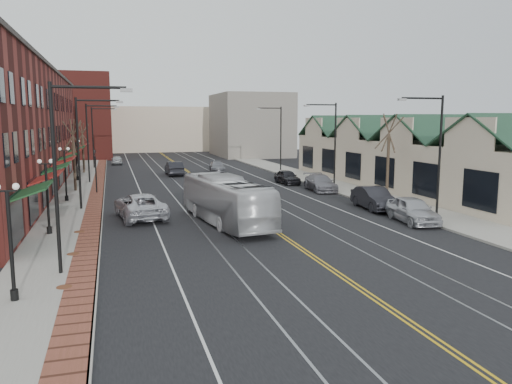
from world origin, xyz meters
TOP-DOWN VIEW (x-y plane):
  - ground at (0.00, 0.00)m, footprint 160.00×160.00m
  - sidewalk_left at (-12.00, 20.00)m, footprint 4.00×120.00m
  - sidewalk_right at (12.00, 20.00)m, footprint 4.00×120.00m
  - building_right at (18.00, 20.00)m, footprint 8.00×36.00m
  - backdrop_left at (-16.00, 70.00)m, footprint 14.00×18.00m
  - backdrop_mid at (0.00, 85.00)m, footprint 22.00×14.00m
  - backdrop_right at (15.00, 65.00)m, footprint 12.00×16.00m
  - streetlight_l_0 at (-11.05, 0.00)m, footprint 3.33×0.25m
  - streetlight_l_1 at (-11.05, 16.00)m, footprint 3.33×0.25m
  - streetlight_l_2 at (-11.05, 32.00)m, footprint 3.33×0.25m
  - streetlight_l_3 at (-11.05, 48.00)m, footprint 3.33×0.25m
  - streetlight_r_0 at (11.05, 6.00)m, footprint 3.33×0.25m
  - streetlight_r_1 at (11.05, 22.00)m, footprint 3.33×0.25m
  - streetlight_r_2 at (11.05, 38.00)m, footprint 3.33×0.25m
  - lamppost_l_0 at (-12.80, -3.00)m, footprint 0.84×0.28m
  - lamppost_l_1 at (-12.80, 8.00)m, footprint 0.84×0.28m
  - lamppost_l_2 at (-12.80, 20.00)m, footprint 0.84×0.28m
  - lamppost_l_3 at (-12.80, 34.00)m, footprint 0.84×0.28m
  - tree_left_near at (-12.50, 26.00)m, footprint 1.78×1.37m
  - tree_left_far at (-12.50, 42.00)m, footprint 1.66×1.28m
  - tree_right_mid at (12.50, 14.00)m, footprint 1.90×1.46m
  - manhole_near at (-11.20, -2.00)m, footprint 0.60×0.60m
  - manhole_mid at (-11.20, 3.00)m, footprint 0.60×0.60m
  - manhole_far at (-11.20, 8.00)m, footprint 0.60×0.60m
  - traffic_signal at (-10.60, 24.00)m, footprint 0.18×0.15m
  - transit_bus at (-2.33, 8.54)m, footprint 3.97×11.04m
  - parked_suv at (-7.50, 11.78)m, footprint 3.62×6.43m
  - parked_car_a at (9.30, 5.47)m, footprint 2.59×5.12m
  - parked_car_b at (9.30, 10.42)m, footprint 2.21×5.18m
  - parked_car_c at (9.30, 20.30)m, footprint 2.58×5.35m
  - parked_car_d at (8.07, 25.97)m, footprint 1.81×4.26m
  - distant_car_left at (-2.14, 37.10)m, footprint 1.81×4.96m
  - distant_car_right at (3.66, 40.05)m, footprint 2.32×4.61m
  - distant_car_far at (-8.50, 53.42)m, footprint 1.58×3.89m

SIDE VIEW (x-z plane):
  - ground at x=0.00m, z-range 0.00..0.00m
  - sidewalk_left at x=-12.00m, z-range 0.00..0.15m
  - sidewalk_right at x=12.00m, z-range 0.00..0.15m
  - manhole_near at x=-11.20m, z-range 0.15..0.17m
  - manhole_mid at x=-11.20m, z-range 0.15..0.17m
  - manhole_far at x=-11.20m, z-range 0.15..0.17m
  - distant_car_right at x=3.66m, z-range 0.00..1.29m
  - distant_car_far at x=-8.50m, z-range 0.00..1.32m
  - parked_car_d at x=8.07m, z-range 0.00..1.43m
  - parked_car_c at x=9.30m, z-range 0.00..1.50m
  - distant_car_left at x=-2.14m, z-range 0.00..1.62m
  - parked_car_b at x=9.30m, z-range 0.00..1.66m
  - parked_car_a at x=9.30m, z-range 0.00..1.67m
  - parked_suv at x=-7.50m, z-range 0.00..1.70m
  - transit_bus at x=-2.33m, z-range 0.00..3.01m
  - lamppost_l_0 at x=-12.80m, z-range 0.07..4.34m
  - lamppost_l_1 at x=-12.80m, z-range 0.07..4.34m
  - lamppost_l_2 at x=-12.80m, z-range 0.07..4.34m
  - lamppost_l_3 at x=-12.80m, z-range 0.07..4.34m
  - building_right at x=18.00m, z-range 0.00..4.60m
  - traffic_signal at x=-10.60m, z-range 0.45..4.25m
  - tree_left_far at x=-12.50m, z-range 0.26..6.29m
  - tree_left_near at x=-12.50m, z-range 0.27..6.75m
  - tree_right_mid at x=12.50m, z-range 0.28..7.22m
  - backdrop_mid at x=0.00m, z-range 0.00..9.00m
  - streetlight_l_0 at x=-11.05m, z-range 1.03..9.03m
  - streetlight_l_1 at x=-11.05m, z-range 1.03..9.03m
  - streetlight_l_2 at x=-11.05m, z-range 1.03..9.03m
  - streetlight_l_3 at x=-11.05m, z-range 1.03..9.03m
  - streetlight_r_0 at x=11.05m, z-range 1.03..9.03m
  - streetlight_r_1 at x=11.05m, z-range 1.03..9.03m
  - streetlight_r_2 at x=11.05m, z-range 1.03..9.03m
  - backdrop_right at x=15.00m, z-range 0.00..11.00m
  - backdrop_left at x=-16.00m, z-range 0.00..14.00m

